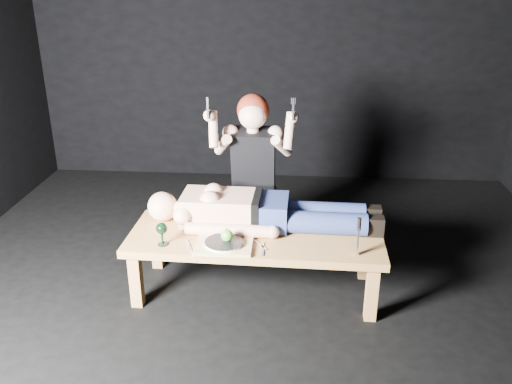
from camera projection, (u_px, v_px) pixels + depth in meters
ground at (257, 301)px, 3.76m from camera, size 5.00×5.00×0.00m
back_wall at (274, 38)px, 5.49m from camera, size 5.00×0.00×5.00m
table at (255, 263)px, 3.80m from camera, size 1.77×0.70×0.45m
lying_man at (266, 207)px, 3.81m from camera, size 1.85×0.61×0.28m
kneeling_woman at (254, 171)px, 4.23m from camera, size 0.72×0.81×1.35m
serving_tray at (224, 246)px, 3.54m from camera, size 0.38×0.27×0.02m
plate at (224, 243)px, 3.54m from camera, size 0.25×0.25×0.02m
apple at (227, 236)px, 3.53m from camera, size 0.08×0.08×0.08m
goblet at (162, 234)px, 3.55m from camera, size 0.08×0.08×0.16m
fork_flat at (189, 247)px, 3.55m from camera, size 0.08×0.18×0.01m
knife_flat at (263, 249)px, 3.52m from camera, size 0.02×0.19×0.01m
spoon_flat at (259, 244)px, 3.58m from camera, size 0.12×0.16×0.01m
carving_knife at (358, 237)px, 3.40m from camera, size 0.03×0.04×0.26m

